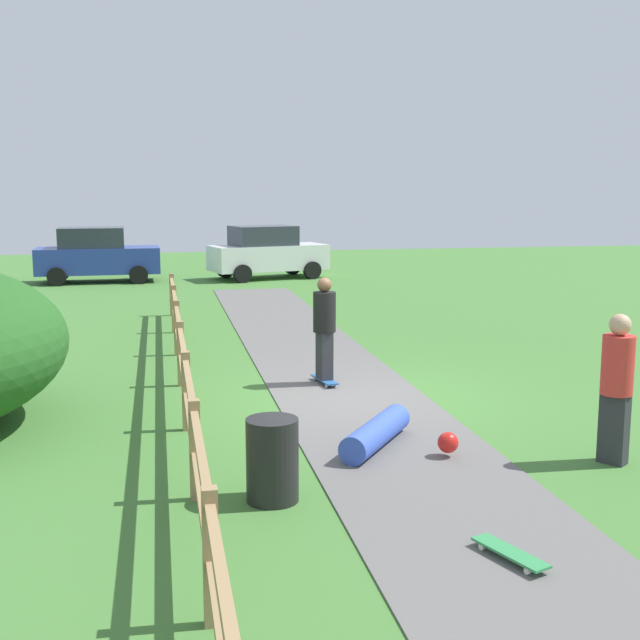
# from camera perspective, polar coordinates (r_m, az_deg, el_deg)

# --- Properties ---
(ground_plane) EXTENTS (60.00, 60.00, 0.00)m
(ground_plane) POSITION_cam_1_polar(r_m,az_deg,el_deg) (12.99, 2.08, -5.43)
(ground_plane) COLOR #427533
(asphalt_path) EXTENTS (2.40, 28.00, 0.02)m
(asphalt_path) POSITION_cam_1_polar(r_m,az_deg,el_deg) (12.99, 2.08, -5.39)
(asphalt_path) COLOR #605E5B
(asphalt_path) RESTS_ON ground_plane
(wooden_fence) EXTENTS (0.12, 18.12, 1.10)m
(wooden_fence) POSITION_cam_1_polar(r_m,az_deg,el_deg) (12.51, -9.59, -2.99)
(wooden_fence) COLOR #997A51
(wooden_fence) RESTS_ON ground_plane
(trash_bin) EXTENTS (0.56, 0.56, 0.90)m
(trash_bin) POSITION_cam_1_polar(r_m,az_deg,el_deg) (8.74, -3.37, -9.77)
(trash_bin) COLOR black
(trash_bin) RESTS_ON ground_plane
(skater_riding) EXTENTS (0.44, 0.82, 1.80)m
(skater_riding) POSITION_cam_1_polar(r_m,az_deg,el_deg) (13.58, 0.31, -0.35)
(skater_riding) COLOR #265999
(skater_riding) RESTS_ON asphalt_path
(skater_fallen) EXTENTS (1.52, 1.55, 0.36)m
(skater_fallen) POSITION_cam_1_polar(r_m,az_deg,el_deg) (10.47, 4.33, -7.96)
(skater_fallen) COLOR blue
(skater_fallen) RESTS_ON asphalt_path
(skateboard_loose) EXTENTS (0.47, 0.82, 0.08)m
(skateboard_loose) POSITION_cam_1_polar(r_m,az_deg,el_deg) (7.71, 13.19, -15.60)
(skateboard_loose) COLOR #338C4C
(skateboard_loose) RESTS_ON asphalt_path
(bystander_red) EXTENTS (0.53, 0.53, 1.83)m
(bystander_red) POSITION_cam_1_polar(r_m,az_deg,el_deg) (10.34, 20.09, -4.06)
(bystander_red) COLOR #2D2D33
(bystander_red) RESTS_ON ground_plane
(parked_car_white) EXTENTS (4.50, 2.79, 1.92)m
(parked_car_white) POSITION_cam_1_polar(r_m,az_deg,el_deg) (29.72, -3.74, 4.76)
(parked_car_white) COLOR silver
(parked_car_white) RESTS_ON ground_plane
(parked_car_blue) EXTENTS (4.25, 2.10, 1.92)m
(parked_car_blue) POSITION_cam_1_polar(r_m,az_deg,el_deg) (29.56, -15.39, 4.43)
(parked_car_blue) COLOR #283D99
(parked_car_blue) RESTS_ON ground_plane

